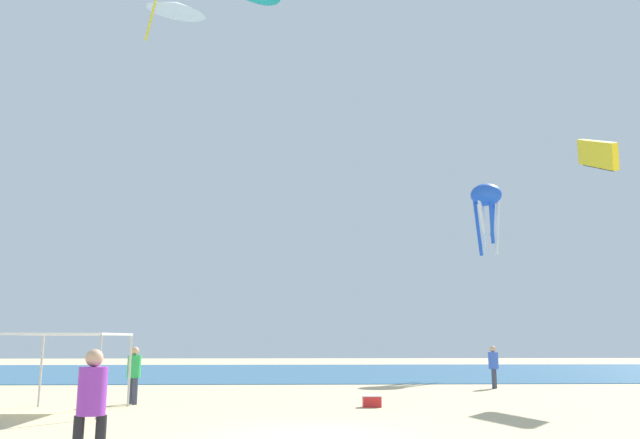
{
  "coord_description": "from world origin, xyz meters",
  "views": [
    {
      "loc": [
        -0.26,
        -14.29,
        2.08
      ],
      "look_at": [
        0.62,
        15.44,
        7.67
      ],
      "focal_mm": 35.65,
      "sensor_mm": 36.0,
      "label": 1
    }
  ],
  "objects": [
    {
      "name": "ground",
      "position": [
        0.0,
        0.0,
        -0.05
      ],
      "size": [
        110.0,
        110.0,
        0.1
      ],
      "primitive_type": "cube",
      "color": "#D1BA8C"
    },
    {
      "name": "person_leftmost",
      "position": [
        -3.62,
        -3.62,
        1.12
      ],
      "size": [
        0.51,
        0.45,
        1.91
      ],
      "rotation": [
        0.0,
        0.0,
        0.16
      ],
      "color": "black",
      "rests_on": "ground"
    },
    {
      "name": "person_near_tent",
      "position": [
        -5.68,
        7.02,
        1.07
      ],
      "size": [
        0.43,
        0.43,
        1.82
      ],
      "rotation": [
        0.0,
        0.0,
        5.4
      ],
      "color": "#33384C",
      "rests_on": "ground"
    },
    {
      "name": "person_central",
      "position": [
        7.95,
        13.18,
        1.04
      ],
      "size": [
        0.42,
        0.44,
        1.77
      ],
      "rotation": [
        0.0,
        0.0,
        4.26
      ],
      "color": "#33384C",
      "rests_on": "ground"
    },
    {
      "name": "kite_octopus_blue",
      "position": [
        10.82,
        22.6,
        10.35
      ],
      "size": [
        2.58,
        2.58,
        4.33
      ],
      "rotation": [
        0.0,
        0.0,
        0.68
      ],
      "color": "blue"
    },
    {
      "name": "kite_delta_white",
      "position": [
        -7.84,
        21.03,
        21.66
      ],
      "size": [
        4.91,
        4.93,
        3.0
      ],
      "rotation": [
        0.0,
        0.0,
        0.58
      ],
      "color": "white"
    },
    {
      "name": "kite_parafoil_yellow",
      "position": [
        12.2,
        11.17,
        9.72
      ],
      "size": [
        0.57,
        3.78,
        2.3
      ],
      "rotation": [
        0.0,
        0.0,
        4.66
      ],
      "color": "yellow"
    },
    {
      "name": "canopy_tent",
      "position": [
        -7.0,
        4.74,
        2.12
      ],
      "size": [
        2.82,
        3.16,
        2.24
      ],
      "color": "#B2B2B7",
      "rests_on": "ground"
    },
    {
      "name": "ocean_strip",
      "position": [
        0.0,
        26.75,
        0.01
      ],
      "size": [
        110.0,
        22.08,
        0.03
      ],
      "primitive_type": "cube",
      "color": "#28608C",
      "rests_on": "ground"
    },
    {
      "name": "cooler_box",
      "position": [
        1.94,
        5.96,
        0.18
      ],
      "size": [
        0.57,
        0.37,
        0.35
      ],
      "color": "red",
      "rests_on": "ground"
    }
  ]
}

